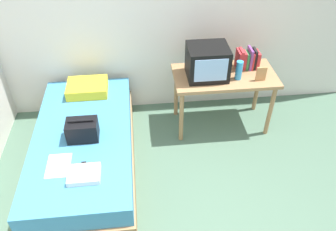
% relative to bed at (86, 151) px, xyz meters
% --- Properties ---
extents(ground_plane, '(8.00, 8.00, 0.00)m').
position_rel_bed_xyz_m(ground_plane, '(0.95, -0.89, -0.25)').
color(ground_plane, '#4C6B56').
extents(wall_back, '(5.20, 0.10, 2.60)m').
position_rel_bed_xyz_m(wall_back, '(0.95, 1.11, 1.05)').
color(wall_back, silver).
rests_on(wall_back, ground).
extents(bed, '(1.00, 2.00, 0.50)m').
position_rel_bed_xyz_m(bed, '(0.00, 0.00, 0.00)').
color(bed, '#9E754C').
rests_on(bed, ground).
extents(desk, '(1.16, 0.60, 0.72)m').
position_rel_bed_xyz_m(desk, '(1.58, 0.58, 0.38)').
color(desk, '#9E754C').
rests_on(desk, ground).
extents(tv, '(0.44, 0.39, 0.36)m').
position_rel_bed_xyz_m(tv, '(1.36, 0.57, 0.66)').
color(tv, black).
rests_on(tv, desk).
extents(water_bottle, '(0.07, 0.07, 0.22)m').
position_rel_bed_xyz_m(water_bottle, '(1.70, 0.48, 0.58)').
color(water_bottle, '#3399DB').
rests_on(water_bottle, desk).
extents(book_row, '(0.25, 0.17, 0.24)m').
position_rel_bed_xyz_m(book_row, '(1.86, 0.70, 0.59)').
color(book_row, '#B72D33').
rests_on(book_row, desk).
extents(picture_frame, '(0.11, 0.02, 0.16)m').
position_rel_bed_xyz_m(picture_frame, '(1.94, 0.42, 0.56)').
color(picture_frame, '#B27F4C').
rests_on(picture_frame, desk).
extents(pillow, '(0.46, 0.36, 0.12)m').
position_rel_bed_xyz_m(pillow, '(0.01, 0.72, 0.31)').
color(pillow, yellow).
rests_on(pillow, bed).
extents(handbag, '(0.30, 0.20, 0.22)m').
position_rel_bed_xyz_m(handbag, '(0.03, -0.07, 0.35)').
color(handbag, black).
rests_on(handbag, bed).
extents(magazine, '(0.21, 0.29, 0.01)m').
position_rel_bed_xyz_m(magazine, '(-0.17, -0.42, 0.26)').
color(magazine, white).
rests_on(magazine, bed).
extents(remote_dark, '(0.04, 0.16, 0.02)m').
position_rel_bed_xyz_m(remote_dark, '(0.06, -0.49, 0.26)').
color(remote_dark, black).
rests_on(remote_dark, bed).
extents(remote_silver, '(0.04, 0.14, 0.02)m').
position_rel_bed_xyz_m(remote_silver, '(-0.12, 0.09, 0.26)').
color(remote_silver, '#B7B7BC').
rests_on(remote_silver, bed).
extents(folded_towel, '(0.28, 0.22, 0.05)m').
position_rel_bed_xyz_m(folded_towel, '(0.07, -0.57, 0.28)').
color(folded_towel, white).
rests_on(folded_towel, bed).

